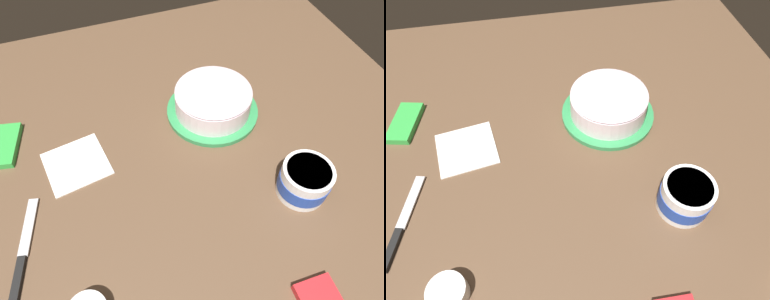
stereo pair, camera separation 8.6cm
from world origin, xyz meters
TOP-DOWN VIEW (x-y plane):
  - ground_plane at (0.00, 0.00)m, footprint 1.54×1.54m
  - frosted_cake at (-0.21, 0.17)m, footprint 0.26×0.26m
  - frosting_tub at (0.11, 0.27)m, footprint 0.12×0.12m
  - spreading_knife at (0.05, -0.37)m, footprint 0.23×0.08m
  - sprinkle_bowl_pink at (0.21, -0.26)m, footprint 0.08×0.08m
  - candy_box_lower at (-0.28, -0.39)m, footprint 0.15×0.09m
  - paper_napkin at (-0.16, -0.23)m, footprint 0.17×0.17m

SIDE VIEW (x-z plane):
  - ground_plane at x=0.00m, z-range 0.00..0.00m
  - paper_napkin at x=-0.16m, z-range 0.00..0.01m
  - spreading_knife at x=0.05m, z-range 0.00..0.01m
  - candy_box_lower at x=-0.28m, z-range 0.00..0.02m
  - sprinkle_bowl_pink at x=0.21m, z-range 0.00..0.04m
  - frosted_cake at x=-0.21m, z-range 0.00..0.09m
  - frosting_tub at x=0.11m, z-range 0.00..0.09m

